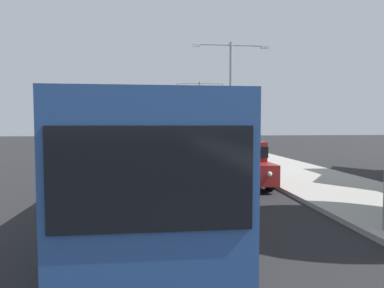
# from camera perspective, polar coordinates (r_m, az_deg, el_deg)

# --- Properties ---
(bus_lead) EXTENTS (2.58, 11.19, 3.21)m
(bus_lead) POSITION_cam_1_polar(r_m,az_deg,el_deg) (9.32, -6.54, -2.33)
(bus_lead) COLOR #284C8C
(bus_lead) RESTS_ON ground_plane
(bus_second_in_line) EXTENTS (2.58, 11.70, 3.21)m
(bus_second_in_line) POSITION_cam_1_polar(r_m,az_deg,el_deg) (22.09, -6.43, 0.95)
(bus_second_in_line) COLOR silver
(bus_second_in_line) RESTS_ON ground_plane
(bus_middle) EXTENTS (2.58, 11.10, 3.21)m
(bus_middle) POSITION_cam_1_polar(r_m,az_deg,el_deg) (35.27, -6.40, 1.84)
(bus_middle) COLOR maroon
(bus_middle) RESTS_ON ground_plane
(bus_fourth_in_line) EXTENTS (2.58, 11.08, 3.21)m
(bus_fourth_in_line) POSITION_cam_1_polar(r_m,az_deg,el_deg) (48.05, -6.39, 2.24)
(bus_fourth_in_line) COLOR silver
(bus_fourth_in_line) RESTS_ON ground_plane
(bus_rear) EXTENTS (2.58, 12.29, 3.21)m
(bus_rear) POSITION_cam_1_polar(r_m,az_deg,el_deg) (60.78, -6.38, 2.47)
(bus_rear) COLOR silver
(bus_rear) RESTS_ON ground_plane
(bus_tail_end) EXTENTS (2.58, 12.42, 3.21)m
(bus_tail_end) POSITION_cam_1_polar(r_m,az_deg,el_deg) (73.77, -6.38, 2.62)
(bus_tail_end) COLOR maroon
(bus_tail_end) RESTS_ON ground_plane
(white_suv) EXTENTS (1.86, 4.68, 1.90)m
(white_suv) POSITION_cam_1_polar(r_m,az_deg,el_deg) (14.61, 8.22, -2.88)
(white_suv) COLOR maroon
(white_suv) RESTS_ON ground_plane
(streetlamp_mid) EXTENTS (5.49, 0.28, 8.26)m
(streetlamp_mid) POSITION_cam_1_polar(r_m,az_deg,el_deg) (24.07, 6.65, 9.46)
(streetlamp_mid) COLOR gray
(streetlamp_mid) RESTS_ON sidewalk
(streetlamp_far) EXTENTS (5.65, 0.28, 7.56)m
(streetlamp_far) POSITION_cam_1_polar(r_m,az_deg,el_deg) (40.02, 1.37, 6.52)
(streetlamp_far) COLOR gray
(streetlamp_far) RESTS_ON sidewalk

